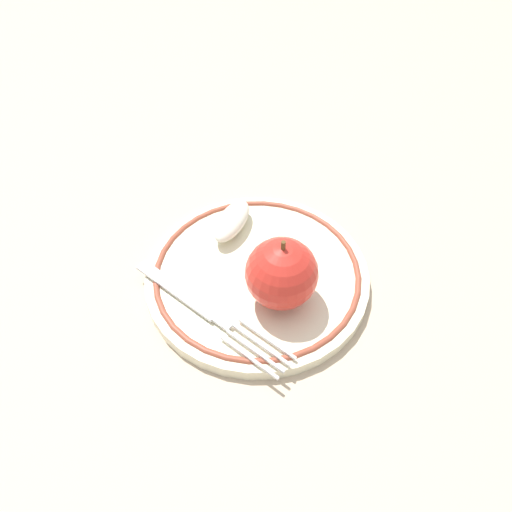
{
  "coord_description": "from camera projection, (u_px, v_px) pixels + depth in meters",
  "views": [
    {
      "loc": [
        -0.19,
        0.23,
        0.39
      ],
      "look_at": [
        0.0,
        -0.01,
        0.04
      ],
      "focal_mm": 35.0,
      "sensor_mm": 36.0,
      "label": 1
    }
  ],
  "objects": [
    {
      "name": "ground_plane",
      "position": [
        250.0,
        287.0,
        0.49
      ],
      "size": [
        2.0,
        2.0,
        0.0
      ],
      "primitive_type": "plane",
      "color": "tan"
    },
    {
      "name": "plate",
      "position": [
        256.0,
        274.0,
        0.49
      ],
      "size": [
        0.22,
        0.22,
        0.02
      ],
      "color": "beige",
      "rests_on": "ground_plane"
    },
    {
      "name": "apple_red_whole",
      "position": [
        284.0,
        271.0,
        0.44
      ],
      "size": [
        0.07,
        0.07,
        0.07
      ],
      "color": "red",
      "rests_on": "plate"
    },
    {
      "name": "apple_slice_front",
      "position": [
        232.0,
        221.0,
        0.52
      ],
      "size": [
        0.04,
        0.07,
        0.02
      ],
      "primitive_type": "ellipsoid",
      "rotation": [
        0.0,
        0.0,
        1.82
      ],
      "color": "silver",
      "rests_on": "plate"
    },
    {
      "name": "fork",
      "position": [
        204.0,
        309.0,
        0.46
      ],
      "size": [
        0.18,
        0.03,
        0.0
      ],
      "rotation": [
        0.0,
        0.0,
        3.12
      ],
      "color": "silver",
      "rests_on": "plate"
    }
  ]
}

